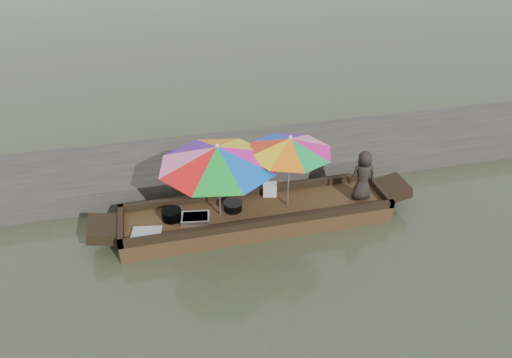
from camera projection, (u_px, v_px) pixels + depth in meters
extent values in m
plane|color=#3E472B|center=(257.00, 223.00, 9.23)|extent=(80.00, 80.00, 0.00)
cube|color=#2D2B26|center=(235.00, 160.00, 10.91)|extent=(22.00, 2.20, 0.50)
cube|color=black|center=(257.00, 216.00, 9.14)|extent=(5.34, 1.20, 0.35)
cylinder|color=black|center=(172.00, 215.00, 8.73)|extent=(0.38, 0.38, 0.20)
cube|color=silver|center=(195.00, 218.00, 8.73)|extent=(0.59, 0.45, 0.09)
cube|color=silver|center=(147.00, 233.00, 8.36)|extent=(0.60, 0.46, 0.06)
cylinder|color=black|center=(233.00, 206.00, 8.99)|extent=(0.36, 0.36, 0.17)
cube|color=silver|center=(270.00, 189.00, 9.43)|extent=(0.32, 0.28, 0.26)
imported|color=black|center=(363.00, 176.00, 9.10)|extent=(0.54, 0.36, 1.08)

